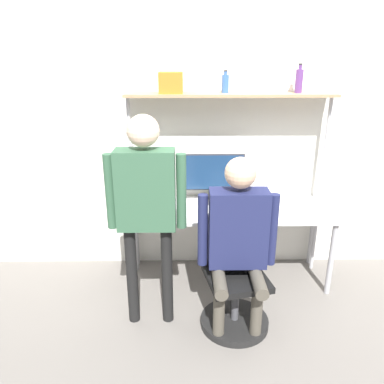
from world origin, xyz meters
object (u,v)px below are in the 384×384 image
object	(u,v)px
office_chair	(234,293)
storage_box	(171,83)
laptop	(230,207)
monitor	(212,175)
bottle_blue	(225,83)
bottle_purple	(299,81)
person_seated	(238,233)
cell_phone	(258,216)
person_standing	(146,197)

from	to	relation	value
office_chair	storage_box	xyz separation A→B (m)	(-0.51, 0.84, 1.60)
laptop	office_chair	bearing A→B (deg)	-91.41
monitor	bottle_blue	distance (m)	0.86
laptop	bottle_purple	world-z (taller)	bottle_purple
laptop	person_seated	size ratio (longest dim) A/B	0.20
laptop	cell_phone	xyz separation A→B (m)	(0.24, -0.08, -0.06)
person_seated	storage_box	size ratio (longest dim) A/B	6.30
person_seated	bottle_purple	world-z (taller)	bottle_purple
monitor	bottle_blue	xyz separation A→B (m)	(0.10, -0.01, 0.85)
monitor	storage_box	bearing A→B (deg)	-177.94
person_seated	person_standing	distance (m)	0.75
monitor	storage_box	distance (m)	0.94
office_chair	cell_phone	bearing A→B (deg)	61.61
laptop	bottle_blue	xyz separation A→B (m)	(-0.05, 0.29, 1.06)
monitor	laptop	world-z (taller)	monitor
office_chair	bottle_purple	xyz separation A→B (m)	(0.62, 0.84, 1.62)
cell_phone	office_chair	xyz separation A→B (m)	(-0.25, -0.47, -0.48)
person_standing	bottle_purple	bearing A→B (deg)	31.67
bottle_blue	person_seated	bearing A→B (deg)	-87.25
bottle_blue	office_chair	bearing A→B (deg)	-87.68
monitor	bottle_purple	bearing A→B (deg)	-1.04
office_chair	bottle_blue	xyz separation A→B (m)	(-0.03, 0.84, 1.59)
cell_phone	person_seated	bearing A→B (deg)	-115.63
laptop	bottle_purple	bearing A→B (deg)	25.61
cell_phone	bottle_blue	world-z (taller)	bottle_blue
person_standing	storage_box	distance (m)	1.13
laptop	bottle_blue	bearing A→B (deg)	99.33
monitor	laptop	distance (m)	0.39
storage_box	laptop	bearing A→B (deg)	-28.77
cell_phone	office_chair	bearing A→B (deg)	-118.39
bottle_purple	storage_box	world-z (taller)	bottle_purple
bottle_purple	storage_box	size ratio (longest dim) A/B	1.11
cell_phone	laptop	bearing A→B (deg)	160.74
cell_phone	bottle_purple	xyz separation A→B (m)	(0.37, 0.37, 1.14)
cell_phone	person_standing	size ratio (longest dim) A/B	0.09
person_standing	storage_box	world-z (taller)	storage_box
monitor	laptop	xyz separation A→B (m)	(0.15, -0.30, -0.20)
person_standing	office_chair	bearing A→B (deg)	-3.05
laptop	cell_phone	bearing A→B (deg)	-19.26
laptop	storage_box	distance (m)	1.22
storage_box	office_chair	bearing A→B (deg)	-58.51
office_chair	person_seated	bearing A→B (deg)	-78.75
person_seated	person_standing	xyz separation A→B (m)	(-0.69, 0.08, 0.27)
monitor	person_standing	xyz separation A→B (m)	(-0.55, -0.82, 0.09)
cell_phone	bottle_blue	distance (m)	1.21
storage_box	cell_phone	bearing A→B (deg)	-25.96
bottle_blue	storage_box	size ratio (longest dim) A/B	0.86
office_chair	bottle_blue	distance (m)	1.80
office_chair	laptop	bearing A→B (deg)	88.59
office_chair	person_standing	bearing A→B (deg)	176.95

